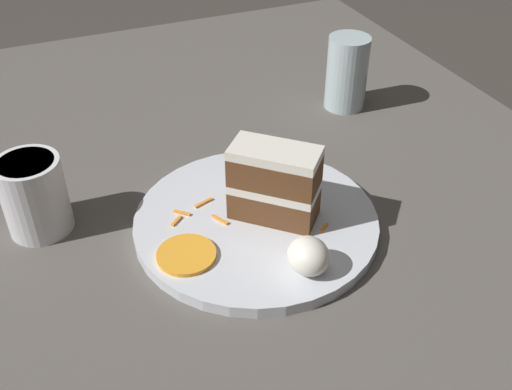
{
  "coord_description": "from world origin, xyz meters",
  "views": [
    {
      "loc": [
        0.55,
        -0.23,
        0.5
      ],
      "look_at": [
        0.03,
        -0.01,
        0.07
      ],
      "focal_mm": 42.0,
      "sensor_mm": 36.0,
      "label": 1
    }
  ],
  "objects_px": {
    "cream_dollop": "(308,256)",
    "coffee_mug": "(34,193)",
    "plate": "(256,222)",
    "orange_garnish": "(186,255)",
    "drinking_glass": "(346,77)",
    "cake_slice": "(274,183)"
  },
  "relations": [
    {
      "from": "cream_dollop",
      "to": "coffee_mug",
      "type": "height_order",
      "value": "coffee_mug"
    },
    {
      "from": "plate",
      "to": "coffee_mug",
      "type": "xyz_separation_m",
      "value": [
        -0.1,
        -0.24,
        0.05
      ]
    },
    {
      "from": "orange_garnish",
      "to": "coffee_mug",
      "type": "bearing_deg",
      "value": -133.67
    },
    {
      "from": "drinking_glass",
      "to": "coffee_mug",
      "type": "distance_m",
      "value": 0.52
    },
    {
      "from": "cake_slice",
      "to": "orange_garnish",
      "type": "distance_m",
      "value": 0.13
    },
    {
      "from": "cream_dollop",
      "to": "orange_garnish",
      "type": "distance_m",
      "value": 0.14
    },
    {
      "from": "orange_garnish",
      "to": "cream_dollop",
      "type": "bearing_deg",
      "value": 58.09
    },
    {
      "from": "orange_garnish",
      "to": "plate",
      "type": "bearing_deg",
      "value": 108.89
    },
    {
      "from": "coffee_mug",
      "to": "orange_garnish",
      "type": "bearing_deg",
      "value": 46.33
    },
    {
      "from": "cake_slice",
      "to": "cream_dollop",
      "type": "distance_m",
      "value": 0.11
    },
    {
      "from": "cream_dollop",
      "to": "drinking_glass",
      "type": "relative_size",
      "value": 0.43
    },
    {
      "from": "cake_slice",
      "to": "coffee_mug",
      "type": "distance_m",
      "value": 0.29
    },
    {
      "from": "plate",
      "to": "cake_slice",
      "type": "bearing_deg",
      "value": 77.48
    },
    {
      "from": "drinking_glass",
      "to": "coffee_mug",
      "type": "xyz_separation_m",
      "value": [
        0.13,
        -0.5,
        0.0
      ]
    },
    {
      "from": "coffee_mug",
      "to": "plate",
      "type": "bearing_deg",
      "value": 67.16
    },
    {
      "from": "cake_slice",
      "to": "drinking_glass",
      "type": "bearing_deg",
      "value": -2.44
    },
    {
      "from": "orange_garnish",
      "to": "coffee_mug",
      "type": "distance_m",
      "value": 0.2
    },
    {
      "from": "plate",
      "to": "cake_slice",
      "type": "xyz_separation_m",
      "value": [
        0.0,
        0.02,
        0.06
      ]
    },
    {
      "from": "plate",
      "to": "drinking_glass",
      "type": "distance_m",
      "value": 0.35
    },
    {
      "from": "cake_slice",
      "to": "orange_garnish",
      "type": "xyz_separation_m",
      "value": [
        0.03,
        -0.12,
        -0.05
      ]
    },
    {
      "from": "cream_dollop",
      "to": "cake_slice",
      "type": "bearing_deg",
      "value": 176.95
    },
    {
      "from": "cream_dollop",
      "to": "orange_garnish",
      "type": "xyz_separation_m",
      "value": [
        -0.07,
        -0.12,
        -0.02
      ]
    }
  ]
}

